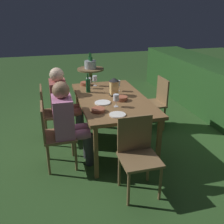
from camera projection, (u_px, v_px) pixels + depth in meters
name	position (u px, v px, depth m)	size (l,w,h in m)	color
ground_plane	(112.00, 143.00, 3.97)	(16.00, 16.00, 0.00)	#2D5123
dining_table	(112.00, 101.00, 3.70)	(1.69, 0.95, 0.75)	brown
chair_side_left_b	(54.00, 133.00, 3.23)	(0.42, 0.40, 0.87)	brown
person_in_pink	(68.00, 120.00, 3.22)	(0.38, 0.47, 1.15)	#C675A3
chair_side_left_a	(51.00, 111.00, 3.91)	(0.42, 0.40, 0.87)	brown
person_in_rust	(63.00, 100.00, 3.90)	(0.38, 0.47, 1.15)	#9E4C47
chair_head_far	(138.00, 152.00, 2.81)	(0.40, 0.42, 0.87)	brown
chair_side_right_a	(156.00, 101.00, 4.33)	(0.42, 0.40, 0.87)	brown
lantern_centerpiece	(114.00, 86.00, 3.72)	(0.15, 0.15, 0.27)	black
green_bottle_on_table	(88.00, 85.00, 3.87)	(0.07, 0.07, 0.29)	#144723
wine_glass_a	(89.00, 81.00, 4.05)	(0.08, 0.08, 0.17)	silver
wine_glass_b	(95.00, 79.00, 4.18)	(0.08, 0.08, 0.17)	silver
wine_glass_c	(116.00, 98.00, 3.31)	(0.08, 0.08, 0.17)	silver
wine_glass_d	(118.00, 84.00, 3.92)	(0.08, 0.08, 0.17)	silver
plate_a	(103.00, 103.00, 3.46)	(0.22, 0.22, 0.01)	white
plate_b	(118.00, 115.00, 3.08)	(0.20, 0.20, 0.01)	white
bowl_olives	(85.00, 83.00, 4.25)	(0.17, 0.17, 0.05)	#9E5138
bowl_bread	(122.00, 98.00, 3.56)	(0.17, 0.17, 0.06)	#9E5138
bowl_salad	(98.00, 110.00, 3.18)	(0.17, 0.17, 0.04)	#9E5138
side_table	(91.00, 79.00, 5.70)	(0.59, 0.59, 0.70)	brown
ice_bucket	(90.00, 64.00, 5.58)	(0.26, 0.26, 0.34)	#B2B7BF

